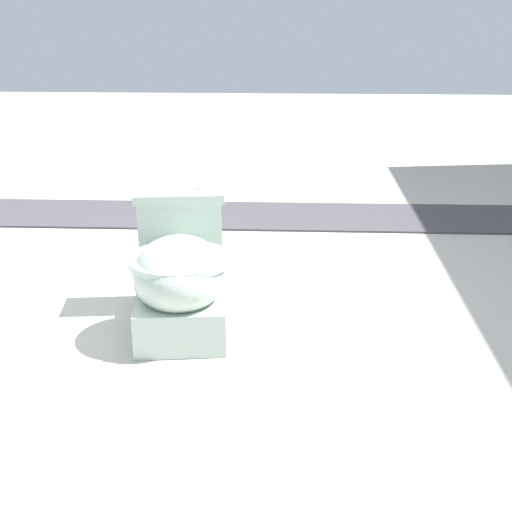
{
  "coord_description": "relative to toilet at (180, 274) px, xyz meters",
  "views": [
    {
      "loc": [
        2.7,
        0.61,
        1.26
      ],
      "look_at": [
        0.1,
        0.49,
        0.3
      ],
      "focal_mm": 50.0,
      "sensor_mm": 36.0,
      "label": 1
    }
  ],
  "objects": [
    {
      "name": "toilet",
      "position": [
        0.0,
        0.0,
        0.0
      ],
      "size": [
        0.67,
        0.44,
        0.52
      ],
      "rotation": [
        0.0,
        0.0,
        0.12
      ],
      "color": "#B2C6B7",
      "rests_on": "ground"
    },
    {
      "name": "ground_plane",
      "position": [
        -0.1,
        -0.19,
        -0.22
      ],
      "size": [
        14.0,
        14.0,
        0.0
      ],
      "primitive_type": "plane",
      "color": "#B7B2A8"
    },
    {
      "name": "gravel_strip",
      "position": [
        -1.5,
        0.31,
        -0.21
      ],
      "size": [
        0.56,
        8.0,
        0.01
      ],
      "primitive_type": "cube",
      "color": "#423F44",
      "rests_on": "ground"
    }
  ]
}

